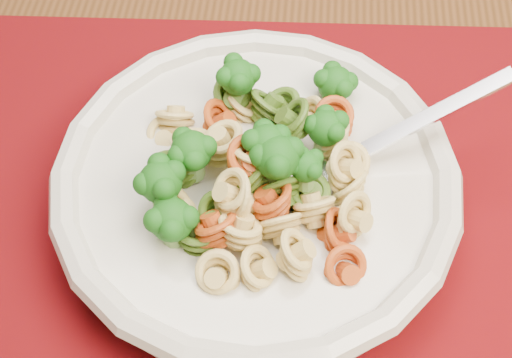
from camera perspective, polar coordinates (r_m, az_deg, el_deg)
name	(u,v)px	position (r m, az deg, el deg)	size (l,w,h in m)	color
dining_table	(262,182)	(0.64, 0.49, -0.26)	(1.73, 1.46, 0.71)	#583418
placemat	(235,195)	(0.52, -1.72, -1.30)	(0.47, 0.37, 0.00)	#5B0803
pasta_bowl	(256,186)	(0.49, 0.00, -0.60)	(0.28, 0.28, 0.05)	beige
pasta_broccoli_heap	(256,174)	(0.48, 0.00, 0.42)	(0.24, 0.24, 0.06)	#DFC46E
fork	(331,167)	(0.48, 6.04, 0.98)	(0.19, 0.02, 0.01)	silver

